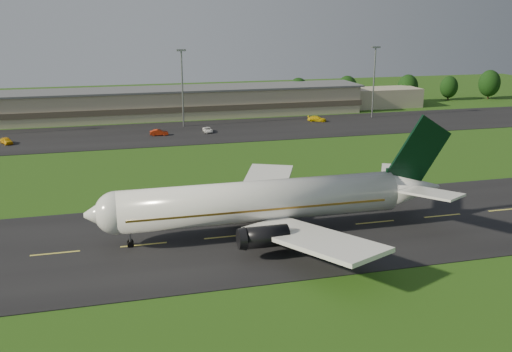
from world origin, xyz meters
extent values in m
plane|color=#244B12|center=(0.00, 0.00, 0.00)|extent=(360.00, 360.00, 0.00)
cube|color=black|center=(0.00, 0.00, 0.05)|extent=(220.00, 30.00, 0.10)
cube|color=black|center=(0.00, 72.00, 0.05)|extent=(260.00, 30.00, 0.10)
cylinder|color=white|center=(4.83, 0.00, 4.80)|extent=(38.02, 5.71, 5.60)
sphere|color=white|center=(-14.17, 0.06, 4.80)|extent=(5.60, 5.60, 5.60)
cone|color=white|center=(-16.17, 0.06, 4.80)|extent=(4.02, 5.39, 5.38)
cone|color=white|center=(27.33, -0.07, 4.80)|extent=(9.02, 5.51, 5.49)
cube|color=brown|center=(4.33, 0.00, 4.45)|extent=(35.02, 5.74, 0.28)
cube|color=black|center=(-14.77, 0.06, 5.35)|extent=(2.01, 3.01, 0.65)
cube|color=white|center=(8.30, -11.01, 3.30)|extent=(14.07, 20.19, 2.20)
cube|color=white|center=(8.36, 10.99, 3.30)|extent=(14.15, 20.18, 2.20)
cube|color=white|center=(27.32, -5.07, 5.70)|extent=(7.51, 9.39, 0.91)
cube|color=white|center=(27.34, 4.93, 5.70)|extent=(7.54, 9.38, 0.91)
cube|color=black|center=(25.83, -0.06, 6.60)|extent=(5.00, 0.56, 3.00)
cube|color=black|center=(28.33, -0.07, 10.30)|extent=(9.43, 0.48, 10.55)
cylinder|color=black|center=(3.31, -8.00, 2.90)|extent=(5.61, 2.72, 2.70)
cylinder|color=black|center=(3.35, 8.00, 2.90)|extent=(5.61, 2.72, 2.70)
cube|color=tan|center=(0.00, 96.00, 4.00)|extent=(120.00, 15.00, 8.00)
cube|color=#4C4438|center=(0.00, 96.00, 3.20)|extent=(121.00, 15.40, 1.60)
cube|color=#595B60|center=(0.00, 96.00, 8.15)|extent=(122.00, 16.00, 0.50)
cube|color=tan|center=(70.00, 98.00, 3.00)|extent=(28.00, 11.00, 6.00)
cylinder|color=gray|center=(5.00, 80.00, 10.00)|extent=(0.44, 0.44, 20.00)
cube|color=gray|center=(5.00, 80.00, 20.10)|extent=(2.40, 1.20, 0.50)
cylinder|color=gray|center=(60.00, 80.00, 10.00)|extent=(0.44, 0.44, 20.00)
cube|color=gray|center=(60.00, 80.00, 20.10)|extent=(2.40, 1.20, 0.50)
cylinder|color=black|center=(-37.43, 104.53, 1.16)|extent=(0.56, 0.56, 2.32)
ellipsoid|color=black|center=(-37.43, 104.53, 4.00)|extent=(5.42, 5.42, 6.78)
cylinder|color=black|center=(45.73, 104.93, 1.47)|extent=(0.56, 0.56, 2.94)
ellipsoid|color=black|center=(45.73, 104.93, 5.07)|extent=(6.86, 6.86, 8.58)
cylinder|color=black|center=(63.33, 106.26, 1.48)|extent=(0.56, 0.56, 2.96)
ellipsoid|color=black|center=(63.33, 106.26, 5.10)|extent=(6.91, 6.91, 8.63)
cylinder|color=black|center=(84.90, 104.67, 1.48)|extent=(0.56, 0.56, 2.96)
ellipsoid|color=black|center=(84.90, 104.67, 5.10)|extent=(6.91, 6.91, 8.64)
cylinder|color=black|center=(101.68, 106.02, 1.31)|extent=(0.56, 0.56, 2.62)
ellipsoid|color=black|center=(101.68, 106.02, 4.51)|extent=(6.11, 6.11, 7.64)
cylinder|color=black|center=(116.77, 104.50, 1.60)|extent=(0.56, 0.56, 3.20)
ellipsoid|color=black|center=(116.77, 104.50, 5.51)|extent=(7.47, 7.47, 9.34)
imported|color=#EAAF0D|center=(-37.63, 68.91, 0.85)|extent=(3.57, 4.74, 1.50)
imported|color=#97220A|center=(-2.49, 69.64, 0.84)|extent=(4.64, 1.97, 1.49)
imported|color=white|center=(9.85, 70.50, 0.72)|extent=(2.08, 4.46, 1.23)
imported|color=yellow|center=(42.15, 77.81, 0.85)|extent=(5.60, 4.20, 1.51)
camera|label=1|loc=(-14.22, -70.62, 29.18)|focal=40.00mm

